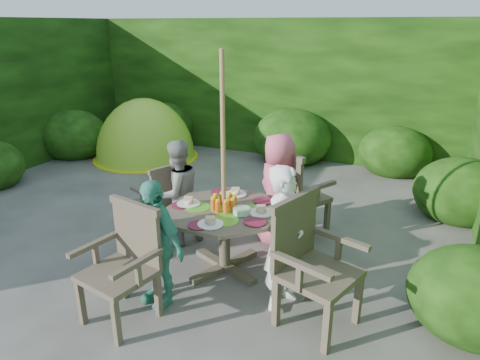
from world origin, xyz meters
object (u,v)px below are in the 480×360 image
at_px(child_left, 177,193).
at_px(child_front, 155,243).
at_px(garden_chair_back, 294,193).
at_px(garden_chair_front, 125,262).
at_px(patio_table, 224,219).
at_px(child_right, 285,238).
at_px(parasol_pole, 223,169).
at_px(garden_chair_right, 310,262).
at_px(garden_chair_left, 163,198).
at_px(dome_tent, 146,158).
at_px(child_back, 278,191).

height_order(child_left, child_front, child_left).
distance_m(garden_chair_back, child_front, 1.89).
bearing_deg(garden_chair_front, patio_table, 77.20).
xyz_separation_m(patio_table, child_right, (0.73, -0.32, 0.09)).
height_order(parasol_pole, garden_chair_back, parasol_pole).
height_order(patio_table, garden_chair_right, garden_chair_right).
xyz_separation_m(garden_chair_right, garden_chair_left, (-2.00, 0.88, -0.10)).
bearing_deg(garden_chair_right, garden_chair_front, 130.06).
bearing_deg(child_right, dome_tent, 58.57).
distance_m(parasol_pole, garden_chair_back, 1.22).
bearing_deg(child_right, parasol_pole, 75.82).
distance_m(patio_table, parasol_pole, 0.53).
distance_m(garden_chair_front, child_back, 1.90).
bearing_deg(garden_chair_front, child_left, 113.85).
relative_size(garden_chair_right, child_front, 0.89).
height_order(garden_chair_back, garden_chair_front, garden_chair_back).
xyz_separation_m(child_right, child_back, (-0.41, 1.05, -0.01)).
xyz_separation_m(child_front, dome_tent, (-2.74, 3.69, -0.59)).
bearing_deg(garden_chair_back, garden_chair_left, 51.71).
relative_size(garden_chair_left, child_left, 0.71).
bearing_deg(garden_chair_right, patio_table, 85.04).
relative_size(parasol_pole, child_left, 1.80).
bearing_deg(garden_chair_right, child_front, 121.58).
relative_size(garden_chair_back, child_front, 0.87).
xyz_separation_m(parasol_pole, child_right, (0.73, -0.32, -0.44)).
distance_m(garden_chair_back, child_left, 1.35).
bearing_deg(child_right, child_back, 30.82).
bearing_deg(child_left, dome_tent, -111.43).
bearing_deg(child_left, garden_chair_left, -86.59).
bearing_deg(garden_chair_left, dome_tent, -117.92).
bearing_deg(garden_chair_back, child_right, 133.53).
xyz_separation_m(garden_chair_right, dome_tent, (-4.05, 3.40, -0.56)).
xyz_separation_m(parasol_pole, garden_chair_back, (0.43, 1.00, -0.55)).
xyz_separation_m(garden_chair_front, child_right, (1.19, 0.68, 0.14)).
relative_size(parasol_pole, garden_chair_back, 2.12).
height_order(patio_table, dome_tent, dome_tent).
distance_m(child_right, child_front, 1.13).
bearing_deg(child_left, garden_chair_right, 93.35).
relative_size(garden_chair_left, child_back, 0.66).
bearing_deg(child_front, garden_chair_front, -99.35).
distance_m(parasol_pole, child_back, 0.92).
bearing_deg(garden_chair_left, child_right, 89.32).
xyz_separation_m(patio_table, garden_chair_back, (0.42, 1.00, -0.02)).
bearing_deg(child_back, dome_tent, 1.68).
bearing_deg(child_back, child_right, 146.44).
relative_size(garden_chair_back, child_back, 0.79).
relative_size(child_left, child_front, 1.03).
bearing_deg(child_right, garden_chair_back, 22.51).
bearing_deg(garden_chair_front, child_front, 74.94).
bearing_deg(dome_tent, child_left, -39.31).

